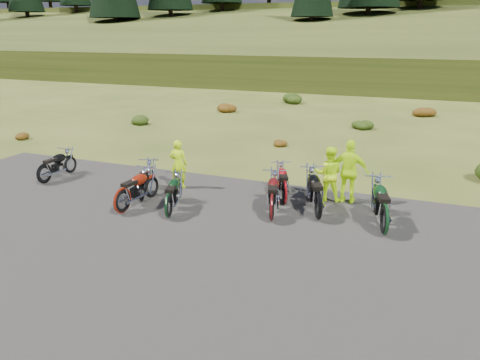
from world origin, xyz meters
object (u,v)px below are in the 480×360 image
at_px(motorcycle_0, 46,184).
at_px(motorcycle_3, 141,203).
at_px(person_middle, 178,165).
at_px(motorcycle_7, 383,235).

xyz_separation_m(motorcycle_0, motorcycle_3, (4.03, -0.36, 0.00)).
xyz_separation_m(motorcycle_0, person_middle, (4.39, 1.31, 0.79)).
bearing_deg(motorcycle_0, motorcycle_7, -90.42).
relative_size(motorcycle_0, motorcycle_7, 0.83).
relative_size(motorcycle_3, motorcycle_7, 0.88).
distance_m(motorcycle_3, motorcycle_7, 6.97).
bearing_deg(motorcycle_7, motorcycle_3, 77.27).
bearing_deg(person_middle, motorcycle_0, 8.83).
bearing_deg(person_middle, motorcycle_3, 69.89).
height_order(motorcycle_3, person_middle, person_middle).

